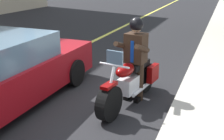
% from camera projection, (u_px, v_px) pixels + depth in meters
% --- Properties ---
extents(ground_plane, '(80.00, 80.00, 0.00)m').
position_uv_depth(ground_plane, '(75.00, 100.00, 5.86)').
color(ground_plane, black).
extents(lane_center_stripe, '(60.00, 0.16, 0.01)m').
position_uv_depth(lane_center_stripe, '(1.00, 86.00, 6.57)').
color(lane_center_stripe, '#E5DB4C').
rests_on(lane_center_stripe, ground_plane).
extents(motorcycle_main, '(2.22, 0.79, 1.26)m').
position_uv_depth(motorcycle_main, '(131.00, 82.00, 5.61)').
color(motorcycle_main, black).
rests_on(motorcycle_main, ground_plane).
extents(rider_main, '(0.68, 0.61, 1.74)m').
position_uv_depth(rider_main, '(135.00, 52.00, 5.57)').
color(rider_main, black).
rests_on(rider_main, ground_plane).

